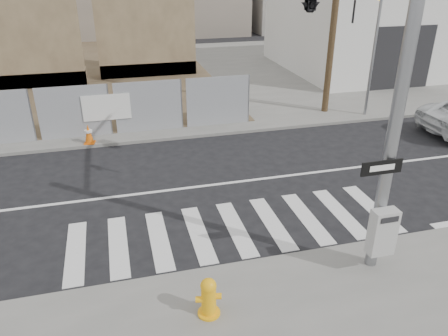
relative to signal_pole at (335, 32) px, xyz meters
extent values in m
plane|color=black|center=(-2.49, 2.05, -4.78)|extent=(100.00, 100.00, 0.00)
cube|color=slate|center=(-2.49, 16.05, -4.72)|extent=(50.00, 20.00, 0.12)
cylinder|color=gray|center=(0.01, -2.75, -1.16)|extent=(0.26, 0.26, 7.00)
cube|color=#B2B2AF|center=(-0.04, -3.03, -3.64)|extent=(0.55, 0.30, 1.05)
cube|color=black|center=(-0.24, -2.91, -2.16)|extent=(0.90, 0.03, 0.30)
cube|color=silver|center=(-0.24, -2.93, -2.16)|extent=(0.55, 0.01, 0.12)
cylinder|color=gray|center=(5.51, 6.65, -2.06)|extent=(0.12, 0.12, 5.20)
cube|color=brown|center=(-9.49, 15.05, -0.66)|extent=(6.00, 0.50, 8.00)
cube|color=brown|center=(-9.49, 15.45, -4.26)|extent=(6.00, 1.30, 0.80)
cube|color=brown|center=(-2.99, 16.05, -0.66)|extent=(5.50, 0.50, 8.00)
cube|color=brown|center=(-2.99, 16.45, -4.26)|extent=(5.50, 1.30, 0.80)
cube|color=silver|center=(11.51, 15.05, -2.26)|extent=(12.00, 10.00, 4.80)
cube|color=black|center=(9.51, 10.03, -3.06)|extent=(3.40, 0.06, 3.20)
cylinder|color=#FAAD0D|center=(-3.88, -3.35, -4.64)|extent=(0.53, 0.53, 0.04)
cylinder|color=#FAAD0D|center=(-3.88, -3.35, -4.33)|extent=(0.34, 0.34, 0.66)
sphere|color=#FAAD0D|center=(-3.88, -3.35, -3.98)|extent=(0.31, 0.31, 0.31)
cylinder|color=#FAAD0D|center=(-4.06, -3.35, -4.27)|extent=(0.18, 0.15, 0.12)
cylinder|color=#FAAD0D|center=(-3.71, -3.35, -4.27)|extent=(0.18, 0.15, 0.12)
cube|color=#E6600C|center=(-6.24, 6.27, -4.64)|extent=(0.44, 0.44, 0.03)
cone|color=#E6600C|center=(-6.24, 6.27, -4.29)|extent=(0.39, 0.39, 0.74)
cylinder|color=silver|center=(-6.24, 6.27, -4.19)|extent=(0.28, 0.28, 0.08)
camera|label=1|loc=(-5.23, -9.62, 1.55)|focal=35.00mm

